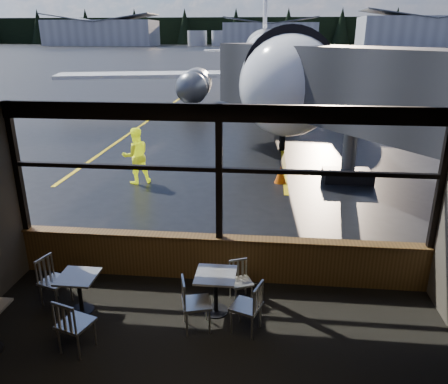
% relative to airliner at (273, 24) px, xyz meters
% --- Properties ---
extents(ground_plane, '(520.00, 520.00, 0.00)m').
position_rel_airliner_xyz_m(ground_plane, '(-0.88, 97.86, -5.28)').
color(ground_plane, black).
rests_on(ground_plane, ground).
extents(ceiling, '(8.00, 6.00, 0.04)m').
position_rel_airliner_xyz_m(ceiling, '(-0.88, -25.14, -1.78)').
color(ceiling, '#38332D').
rests_on(ceiling, ground).
extents(window_sill, '(8.00, 0.28, 0.90)m').
position_rel_airliner_xyz_m(window_sill, '(-0.88, -22.14, -4.83)').
color(window_sill, '#533719').
rests_on(window_sill, ground).
extents(window_header, '(8.00, 0.18, 0.30)m').
position_rel_airliner_xyz_m(window_header, '(-0.88, -22.14, -1.93)').
color(window_header, black).
rests_on(window_header, ground).
extents(mullion_left, '(0.12, 0.12, 2.60)m').
position_rel_airliner_xyz_m(mullion_left, '(-4.83, -22.14, -3.08)').
color(mullion_left, black).
rests_on(mullion_left, ground).
extents(mullion_centre, '(0.12, 0.12, 2.60)m').
position_rel_airliner_xyz_m(mullion_centre, '(-0.88, -22.14, -3.08)').
color(mullion_centre, black).
rests_on(mullion_centre, ground).
extents(mullion_right, '(0.12, 0.12, 2.60)m').
position_rel_airliner_xyz_m(mullion_right, '(3.07, -22.14, -3.08)').
color(mullion_right, black).
rests_on(mullion_right, ground).
extents(window_transom, '(8.00, 0.10, 0.08)m').
position_rel_airliner_xyz_m(window_transom, '(-0.88, -22.14, -2.98)').
color(window_transom, black).
rests_on(window_transom, ground).
extents(airliner, '(30.51, 35.97, 10.56)m').
position_rel_airliner_xyz_m(airliner, '(0.00, 0.00, 0.00)').
color(airliner, white).
rests_on(airliner, ground_plane).
extents(jet_bridge, '(9.48, 11.59, 5.06)m').
position_rel_airliner_xyz_m(jet_bridge, '(2.72, -16.64, -2.75)').
color(jet_bridge, '#28292B').
rests_on(jet_bridge, ground_plane).
extents(cafe_table_near, '(0.69, 0.69, 0.76)m').
position_rel_airliner_xyz_m(cafe_table_near, '(-0.82, -23.26, -4.90)').
color(cafe_table_near, '#A19B94').
rests_on(cafe_table_near, carpet_floor).
extents(cafe_table_mid, '(0.65, 0.65, 0.71)m').
position_rel_airliner_xyz_m(cafe_table_mid, '(-3.20, -23.49, -4.92)').
color(cafe_table_mid, gray).
rests_on(cafe_table_mid, carpet_floor).
extents(chair_near_e, '(0.65, 0.65, 0.94)m').
position_rel_airliner_xyz_m(chair_near_e, '(-0.26, -23.74, -4.81)').
color(chair_near_e, '#B6B1A4').
rests_on(chair_near_e, carpet_floor).
extents(chair_near_w, '(0.65, 0.65, 0.96)m').
position_rel_airliner_xyz_m(chair_near_w, '(-1.08, -23.76, -4.80)').
color(chair_near_w, beige).
rests_on(chair_near_w, carpet_floor).
extents(chair_near_n, '(0.57, 0.57, 0.80)m').
position_rel_airliner_xyz_m(chair_near_n, '(-0.40, -22.89, -4.88)').
color(chair_near_n, beige).
rests_on(chair_near_n, carpet_floor).
extents(chair_mid_s, '(0.66, 0.66, 0.97)m').
position_rel_airliner_xyz_m(chair_mid_s, '(-2.83, -24.47, -4.80)').
color(chair_mid_s, '#BAB4A8').
rests_on(chair_mid_s, carpet_floor).
extents(chair_mid_w, '(0.63, 0.63, 0.93)m').
position_rel_airliner_xyz_m(chair_mid_w, '(-3.73, -23.32, -4.82)').
color(chair_mid_w, '#B4AFA3').
rests_on(chair_mid_w, carpet_floor).
extents(ground_crew, '(1.12, 1.05, 1.84)m').
position_rel_airliner_xyz_m(ground_crew, '(-4.28, -16.39, -4.36)').
color(ground_crew, '#BFF219').
rests_on(ground_crew, ground_plane).
extents(cone_nose, '(0.40, 0.40, 0.55)m').
position_rel_airliner_xyz_m(cone_nose, '(0.44, -15.93, -5.00)').
color(cone_nose, '#EB4F07').
rests_on(cone_nose, ground_plane).
extents(cone_wing, '(0.32, 0.32, 0.44)m').
position_rel_airliner_xyz_m(cone_wing, '(-5.31, -1.53, -5.06)').
color(cone_wing, '#F85707').
rests_on(cone_wing, ground_plane).
extents(hangar_left, '(45.00, 18.00, 11.00)m').
position_rel_airliner_xyz_m(hangar_left, '(-70.88, 157.86, 0.22)').
color(hangar_left, silver).
rests_on(hangar_left, ground_plane).
extents(hangar_mid, '(38.00, 15.00, 10.00)m').
position_rel_airliner_xyz_m(hangar_mid, '(-0.88, 162.86, -0.28)').
color(hangar_mid, silver).
rests_on(hangar_mid, ground_plane).
extents(hangar_right, '(50.00, 20.00, 12.00)m').
position_rel_airliner_xyz_m(hangar_right, '(59.12, 155.86, 0.72)').
color(hangar_right, silver).
rests_on(hangar_right, ground_plane).
extents(fuel_tank_a, '(8.00, 8.00, 6.00)m').
position_rel_airliner_xyz_m(fuel_tank_a, '(-30.88, 159.86, -2.28)').
color(fuel_tank_a, silver).
rests_on(fuel_tank_a, ground_plane).
extents(fuel_tank_b, '(8.00, 8.00, 6.00)m').
position_rel_airliner_xyz_m(fuel_tank_b, '(-20.88, 159.86, -2.28)').
color(fuel_tank_b, silver).
rests_on(fuel_tank_b, ground_plane).
extents(fuel_tank_c, '(8.00, 8.00, 6.00)m').
position_rel_airliner_xyz_m(fuel_tank_c, '(-10.88, 159.86, -2.28)').
color(fuel_tank_c, silver).
rests_on(fuel_tank_c, ground_plane).
extents(treeline, '(360.00, 3.00, 12.00)m').
position_rel_airliner_xyz_m(treeline, '(-0.88, 187.86, 0.72)').
color(treeline, black).
rests_on(treeline, ground_plane).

